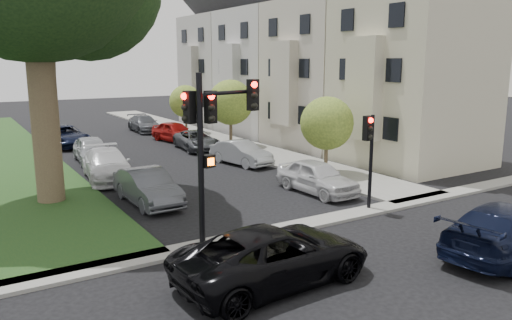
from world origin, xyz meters
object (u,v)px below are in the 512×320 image
car_parked_0 (317,177)px  car_parked_3 (175,132)px  car_parked_1 (241,153)px  car_parked_4 (144,124)px  car_cross_near (274,255)px  car_cross_far (510,230)px  car_parked_2 (197,140)px  car_parked_7 (92,149)px  car_parked_9 (45,127)px  small_tree_b (230,102)px  traffic_signal_main (212,128)px  car_parked_5 (148,187)px  traffic_signal_secondary (369,145)px  small_tree_c (186,101)px  car_parked_8 (65,136)px  car_parked_6 (107,165)px  small_tree_a (327,123)px

car_parked_0 → car_parked_3: (0.17, 17.19, -0.00)m
car_parked_1 → car_parked_4: car_parked_1 is taller
car_cross_near → car_cross_far: car_cross_far is taller
car_cross_near → car_parked_3: (7.11, 24.02, -0.03)m
car_cross_near → car_parked_3: 25.05m
car_parked_2 → car_parked_7: size_ratio=1.05×
car_parked_9 → car_parked_3: bearing=-37.0°
car_cross_far → car_parked_3: (-0.27, 26.21, -0.06)m
small_tree_b → traffic_signal_main: size_ratio=0.84×
small_tree_b → car_parked_5: 14.66m
traffic_signal_secondary → car_cross_near: (-6.88, -3.54, -1.93)m
traffic_signal_main → car_cross_far: (7.38, -5.78, -3.06)m
car_cross_near → small_tree_c: bearing=-22.3°
small_tree_b → car_parked_9: 16.46m
car_parked_8 → car_parked_1: bearing=-63.5°
traffic_signal_secondary → car_parked_5: (-7.18, 5.62, -1.98)m
car_parked_4 → car_parked_6: bearing=-113.3°
small_tree_a → car_parked_2: bearing=103.3°
traffic_signal_main → car_parked_5: size_ratio=1.25×
traffic_signal_secondary → car_parked_2: size_ratio=0.83×
car_cross_near → car_parked_4: bearing=-16.1°
small_tree_a → car_parked_8: 19.56m
small_tree_a → traffic_signal_secondary: small_tree_a is taller
car_parked_5 → car_parked_7: car_parked_7 is taller
car_cross_far → car_parked_8: bearing=7.7°
small_tree_c → car_parked_5: size_ratio=0.89×
car_parked_8 → small_tree_b: bearing=-38.4°
traffic_signal_secondary → car_parked_2: (0.16, 16.43, -2.06)m
small_tree_b → car_parked_5: small_tree_b is taller
small_tree_a → car_cross_near: (-9.55, -9.37, -1.99)m
car_parked_0 → car_parked_7: car_parked_7 is taller
car_parked_0 → car_parked_6: bearing=132.1°
car_parked_6 → car_cross_far: bearing=-57.7°
small_tree_b → car_parked_4: size_ratio=0.99×
traffic_signal_main → car_parked_4: size_ratio=1.18×
small_tree_a → car_cross_far: small_tree_a is taller
car_parked_3 → small_tree_c: bearing=44.2°
traffic_signal_main → small_tree_a: bearing=31.2°
traffic_signal_main → car_parked_8: 22.77m
small_tree_c → traffic_signal_secondary: small_tree_c is taller
car_parked_4 → car_cross_far: bearing=-87.2°
car_parked_0 → car_parked_5: 7.60m
small_tree_c → car_parked_2: 8.11m
car_parked_2 → car_parked_7: 7.14m
car_parked_5 → car_parked_9: 23.31m
car_parked_0 → car_parked_3: size_ratio=1.00×
small_tree_a → traffic_signal_main: 11.22m
small_tree_b → car_parked_6: (-10.07, -5.23, -2.37)m
car_parked_7 → small_tree_b: bearing=5.9°
traffic_signal_secondary → car_parked_6: size_ratio=0.74×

